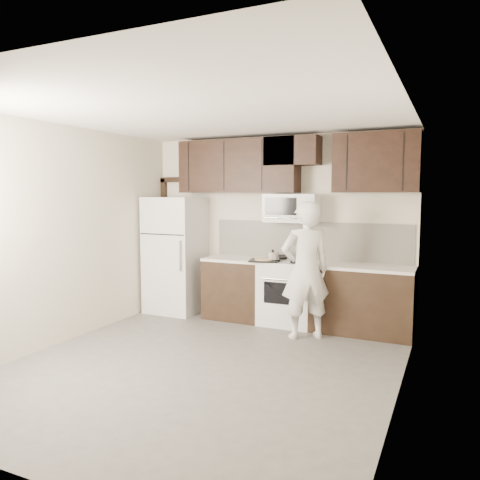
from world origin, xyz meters
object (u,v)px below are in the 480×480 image
Objects in this scene: microwave at (292,208)px; person at (305,270)px; stove at (288,292)px; refrigerator at (175,255)px.

microwave reaches higher than person.
person reaches higher than stove.
microwave is 2.00m from refrigerator.
microwave is 1.08m from person.
stove is 0.79m from person.
microwave is at bearing 5.15° from refrigerator.
person is (0.41, -0.53, 0.42)m from stove.
person is at bearing -11.99° from refrigerator.
microwave is at bearing 90.10° from stove.
stove is 1.90m from refrigerator.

